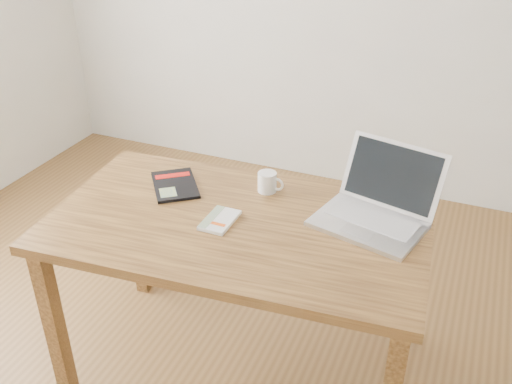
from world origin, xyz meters
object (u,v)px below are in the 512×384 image
at_px(desk, 238,240).
at_px(white_guidebook, 220,220).
at_px(coffee_mug, 268,182).
at_px(black_guidebook, 175,185).
at_px(laptop, 377,207).

height_order(desk, white_guidebook, white_guidebook).
relative_size(white_guidebook, coffee_mug, 1.53).
xyz_separation_m(white_guidebook, coffee_mug, (0.08, 0.28, 0.04)).
distance_m(desk, coffee_mug, 0.28).
height_order(white_guidebook, black_guidebook, white_guidebook).
height_order(desk, black_guidebook, black_guidebook).
relative_size(black_guidebook, laptop, 0.66).
distance_m(desk, laptop, 0.53).
xyz_separation_m(white_guidebook, black_guidebook, (-0.29, 0.17, -0.00)).
bearing_deg(black_guidebook, desk, -59.43).
bearing_deg(coffee_mug, black_guidebook, -159.56).
bearing_deg(desk, white_guidebook, -153.35).
bearing_deg(coffee_mug, desk, -91.70).
height_order(desk, coffee_mug, coffee_mug).
bearing_deg(desk, coffee_mug, 79.82).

